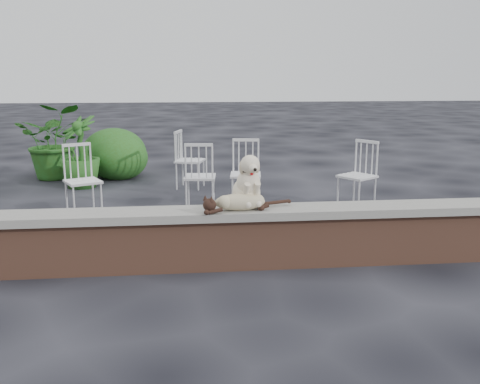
{
  "coord_description": "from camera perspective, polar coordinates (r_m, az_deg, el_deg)",
  "views": [
    {
      "loc": [
        -0.24,
        -4.93,
        1.86
      ],
      "look_at": [
        0.3,
        0.2,
        0.7
      ],
      "focal_mm": 39.94,
      "sensor_mm": 36.0,
      "label": 1
    }
  ],
  "objects": [
    {
      "name": "chair_d",
      "position": [
        7.58,
        12.41,
        1.79
      ],
      "size": [
        0.78,
        0.78,
        0.94
      ],
      "primitive_type": null,
      "rotation": [
        0.0,
        0.0,
        -0.97
      ],
      "color": "white",
      "rests_on": "ground"
    },
    {
      "name": "dog",
      "position": [
        5.16,
        0.68,
        1.33
      ],
      "size": [
        0.44,
        0.52,
        0.53
      ],
      "primitive_type": null,
      "rotation": [
        0.0,
        0.0,
        0.21
      ],
      "color": "beige",
      "rests_on": "capstone"
    },
    {
      "name": "shrubbery",
      "position": [
        9.74,
        -17.98,
        3.36
      ],
      "size": [
        3.67,
        2.19,
        0.93
      ],
      "color": "#284E16",
      "rests_on": "ground"
    },
    {
      "name": "chair_e",
      "position": [
        8.76,
        -5.37,
        3.47
      ],
      "size": [
        0.7,
        0.7,
        0.94
      ],
      "primitive_type": null,
      "rotation": [
        0.0,
        0.0,
        1.28
      ],
      "color": "white",
      "rests_on": "ground"
    },
    {
      "name": "brick_wall",
      "position": [
        5.2,
        -3.06,
        -5.41
      ],
      "size": [
        6.0,
        0.3,
        0.5
      ],
      "primitive_type": "cube",
      "color": "brown",
      "rests_on": "ground"
    },
    {
      "name": "capstone",
      "position": [
        5.11,
        -3.1,
        -2.31
      ],
      "size": [
        6.2,
        0.4,
        0.08
      ],
      "primitive_type": "cube",
      "color": "slate",
      "rests_on": "brick_wall"
    },
    {
      "name": "chair_c",
      "position": [
        7.39,
        -4.29,
        1.78
      ],
      "size": [
        0.61,
        0.61,
        0.94
      ],
      "primitive_type": null,
      "rotation": [
        0.0,
        0.0,
        3.04
      ],
      "color": "white",
      "rests_on": "ground"
    },
    {
      "name": "potted_plant_b",
      "position": [
        9.14,
        -16.73,
        4.13
      ],
      "size": [
        0.93,
        0.93,
        1.18
      ],
      "primitive_type": "imported",
      "rotation": [
        0.0,
        0.0,
        -0.87
      ],
      "color": "#284E16",
      "rests_on": "ground"
    },
    {
      "name": "chair_b",
      "position": [
        7.52,
        0.6,
        2.0
      ],
      "size": [
        0.63,
        0.63,
        0.94
      ],
      "primitive_type": null,
      "rotation": [
        0.0,
        0.0,
        -0.13
      ],
      "color": "white",
      "rests_on": "ground"
    },
    {
      "name": "ground",
      "position": [
        5.28,
        -3.03,
        -7.99
      ],
      "size": [
        60.0,
        60.0,
        0.0
      ],
      "primitive_type": "plane",
      "color": "black",
      "rests_on": "ground"
    },
    {
      "name": "potted_plant_a",
      "position": [
        10.06,
        -19.18,
        5.15
      ],
      "size": [
        1.26,
        1.11,
        1.34
      ],
      "primitive_type": "imported",
      "rotation": [
        0.0,
        0.0,
        0.06
      ],
      "color": "#284E16",
      "rests_on": "ground"
    },
    {
      "name": "cat",
      "position": [
        5.04,
        -0.03,
        -0.97
      ],
      "size": [
        1.1,
        0.47,
        0.18
      ],
      "primitive_type": null,
      "rotation": [
        0.0,
        0.0,
        0.21
      ],
      "color": "tan",
      "rests_on": "capstone"
    },
    {
      "name": "chair_a",
      "position": [
        7.34,
        -16.45,
        1.22
      ],
      "size": [
        0.75,
        0.75,
        0.94
      ],
      "primitive_type": null,
      "rotation": [
        0.0,
        0.0,
        0.46
      ],
      "color": "white",
      "rests_on": "ground"
    }
  ]
}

